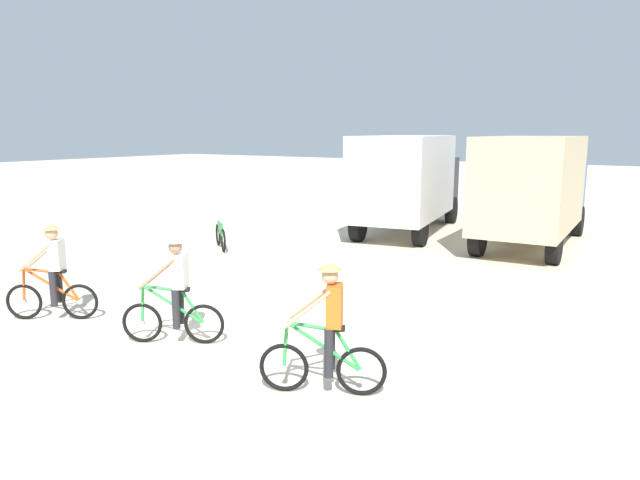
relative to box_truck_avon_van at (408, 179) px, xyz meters
The scene contains 7 objects.
ground_plane 11.74m from the box_truck_avon_van, 83.58° to the right, with size 120.00×120.00×0.00m, color beige.
box_truck_avon_van is the anchor object (origin of this frame).
box_truck_tan_camper 4.25m from the box_truck_avon_van, ahead, with size 2.59×6.82×3.35m.
cyclist_orange_shirt 12.52m from the box_truck_avon_van, 97.82° to the right, with size 1.49×0.99×1.82m.
cyclist_cowboy_hat 12.12m from the box_truck_avon_van, 84.53° to the right, with size 1.54×0.91×1.82m.
cyclist_near_camera 13.05m from the box_truck_avon_van, 70.89° to the right, with size 1.59×0.84×1.82m.
bicycle_spare 6.88m from the box_truck_avon_van, 122.29° to the right, with size 1.37×1.15×0.97m.
Camera 1 is at (6.76, -6.95, 3.48)m, focal length 32.23 mm.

